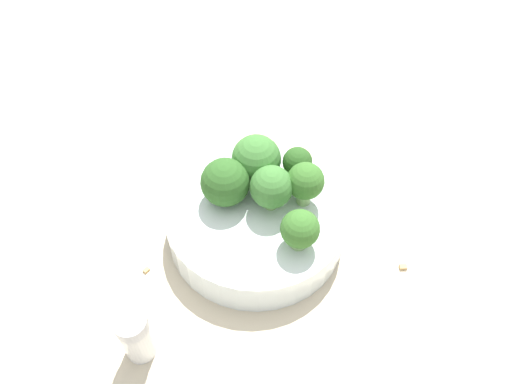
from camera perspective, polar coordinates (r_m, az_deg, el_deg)
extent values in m
plane|color=beige|center=(0.62, 0.00, -4.66)|extent=(3.00, 3.00, 0.00)
cylinder|color=silver|center=(0.60, 0.00, -3.37)|extent=(0.21, 0.21, 0.05)
cylinder|color=#8EB770|center=(0.59, -3.45, -0.15)|extent=(0.02, 0.02, 0.02)
sphere|color=#2D5B23|center=(0.57, -3.54, 1.11)|extent=(0.06, 0.06, 0.06)
cylinder|color=#84AD66|center=(0.58, 5.51, -0.18)|extent=(0.02, 0.02, 0.03)
sphere|color=#386B28|center=(0.57, 5.68, 1.26)|extent=(0.04, 0.04, 0.04)
cylinder|color=#7A9E5B|center=(0.61, 4.64, 2.18)|extent=(0.02, 0.02, 0.03)
sphere|color=#28511E|center=(0.59, 4.76, 3.46)|extent=(0.04, 0.04, 0.04)
cylinder|color=#84AD66|center=(0.61, 0.03, 2.32)|extent=(0.02, 0.02, 0.02)
sphere|color=#3D7533|center=(0.59, 0.03, 3.77)|extent=(0.06, 0.06, 0.06)
cylinder|color=#84AD66|center=(0.58, 1.72, -0.79)|extent=(0.02, 0.02, 0.03)
sphere|color=#3D7533|center=(0.56, 1.77, 0.58)|extent=(0.05, 0.05, 0.05)
cylinder|color=#8EB770|center=(0.55, 4.93, -5.33)|extent=(0.02, 0.02, 0.02)
sphere|color=#386B28|center=(0.53, 5.06, -4.21)|extent=(0.04, 0.04, 0.04)
cylinder|color=silver|center=(0.54, -13.40, -16.07)|extent=(0.03, 0.03, 0.05)
cylinder|color=#B7B7BC|center=(0.51, -14.12, -14.46)|extent=(0.03, 0.03, 0.02)
cube|color=tan|center=(0.62, 16.50, -8.13)|extent=(0.01, 0.01, 0.01)
cube|color=tan|center=(0.60, -12.45, -8.63)|extent=(0.01, 0.01, 0.01)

